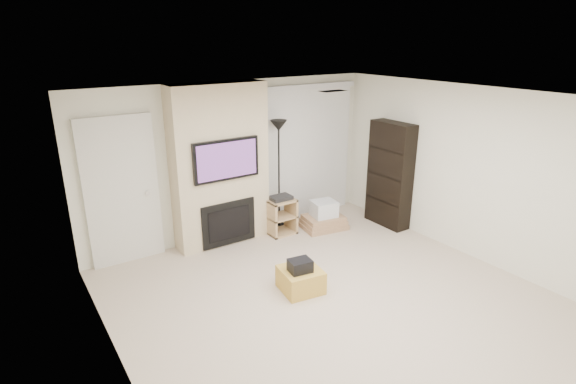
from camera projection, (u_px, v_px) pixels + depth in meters
floor at (343, 308)px, 5.48m from camera, size 5.00×5.50×0.00m
ceiling at (352, 101)px, 4.65m from camera, size 5.00×5.50×0.00m
wall_back at (234, 160)px, 7.22m from camera, size 5.00×0.00×2.50m
wall_left at (120, 275)px, 3.75m from camera, size 0.00×5.50×2.50m
wall_right at (481, 176)px, 6.38m from camera, size 0.00×5.50×2.50m
hvac_vent at (333, 91)px, 5.49m from camera, size 0.35×0.18×0.01m
ottoman at (301, 280)px, 5.82m from camera, size 0.57×0.57×0.30m
black_bag at (300, 266)px, 5.69m from camera, size 0.31×0.26×0.16m
fireplace_wall at (220, 167)px, 6.88m from camera, size 1.50×0.47×2.50m
entry_door at (122, 192)px, 6.31m from camera, size 1.02×0.11×2.14m
vertical_blinds at (307, 148)px, 7.91m from camera, size 1.98×0.10×2.37m
floor_lamp at (279, 144)px, 7.32m from camera, size 0.28×0.28×1.86m
av_stand at (281, 214)px, 7.44m from camera, size 0.45×0.38×0.66m
box_stack at (324, 218)px, 7.70m from camera, size 0.81×0.66×0.49m
bookshelf at (390, 175)px, 7.64m from camera, size 0.30×0.80×1.80m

